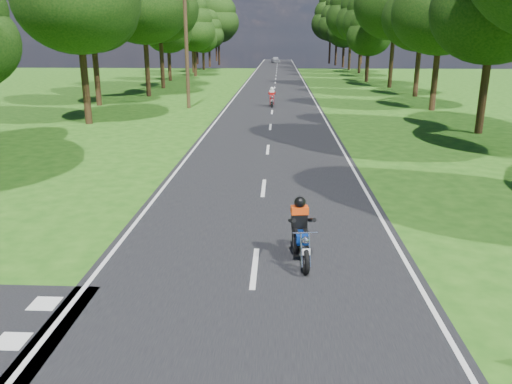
{
  "coord_description": "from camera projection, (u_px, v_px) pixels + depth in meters",
  "views": [
    {
      "loc": [
        0.48,
        -7.7,
        4.68
      ],
      "look_at": [
        -0.06,
        4.0,
        1.1
      ],
      "focal_mm": 35.0,
      "sensor_mm": 36.0,
      "label": 1
    }
  ],
  "objects": [
    {
      "name": "ground",
      "position": [
        249.0,
        318.0,
        8.75
      ],
      "size": [
        160.0,
        160.0,
        0.0
      ],
      "primitive_type": "plane",
      "color": "#205212",
      "rests_on": "ground"
    },
    {
      "name": "main_road",
      "position": [
        275.0,
        83.0,
        56.51
      ],
      "size": [
        7.0,
        140.0,
        0.02
      ],
      "primitive_type": "cube",
      "color": "black",
      "rests_on": "ground"
    },
    {
      "name": "road_markings",
      "position": [
        274.0,
        84.0,
        54.72
      ],
      "size": [
        7.4,
        140.0,
        0.01
      ],
      "color": "silver",
      "rests_on": "main_road"
    },
    {
      "name": "treeline",
      "position": [
        288.0,
        11.0,
        63.65
      ],
      "size": [
        40.0,
        115.35,
        14.78
      ],
      "color": "black",
      "rests_on": "ground"
    },
    {
      "name": "telegraph_pole",
      "position": [
        187.0,
        49.0,
        34.57
      ],
      "size": [
        1.2,
        0.26,
        8.0
      ],
      "color": "#382616",
      "rests_on": "ground"
    },
    {
      "name": "rider_near_blue",
      "position": [
        301.0,
        230.0,
        10.85
      ],
      "size": [
        0.76,
        1.74,
        1.41
      ],
      "primitive_type": null,
      "rotation": [
        0.0,
        0.0,
        0.12
      ],
      "color": "#0E349C",
      "rests_on": "main_road"
    },
    {
      "name": "rider_far_red",
      "position": [
        272.0,
        97.0,
        36.24
      ],
      "size": [
        0.61,
        1.69,
        1.39
      ],
      "primitive_type": null,
      "rotation": [
        0.0,
        0.0,
        0.03
      ],
      "color": "#A60C15",
      "rests_on": "main_road"
    },
    {
      "name": "distant_car",
      "position": [
        275.0,
        60.0,
        104.65
      ],
      "size": [
        2.04,
        4.08,
        1.34
      ],
      "primitive_type": "imported",
      "rotation": [
        0.0,
        0.0,
        0.12
      ],
      "color": "#B3B6BB",
      "rests_on": "main_road"
    }
  ]
}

